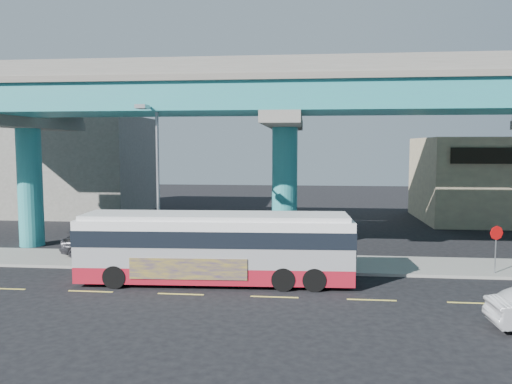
# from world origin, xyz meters

# --- Properties ---
(ground) EXTENTS (120.00, 120.00, 0.00)m
(ground) POSITION_xyz_m (0.00, 0.00, 0.00)
(ground) COLOR black
(ground) RESTS_ON ground
(sidewalk) EXTENTS (70.00, 4.00, 0.15)m
(sidewalk) POSITION_xyz_m (0.00, 5.50, 0.07)
(sidewalk) COLOR gray
(sidewalk) RESTS_ON ground
(lane_markings) EXTENTS (58.00, 0.12, 0.01)m
(lane_markings) POSITION_xyz_m (-0.00, -0.30, 0.01)
(lane_markings) COLOR #D8C64C
(lane_markings) RESTS_ON ground
(viaduct) EXTENTS (52.00, 12.40, 11.70)m
(viaduct) POSITION_xyz_m (-0.00, 9.11, 9.14)
(viaduct) COLOR teal
(viaduct) RESTS_ON ground
(building_beige) EXTENTS (14.00, 10.23, 7.00)m
(building_beige) POSITION_xyz_m (18.00, 22.98, 3.51)
(building_beige) COLOR tan
(building_beige) RESTS_ON ground
(building_concrete) EXTENTS (12.00, 10.00, 9.00)m
(building_concrete) POSITION_xyz_m (-20.00, 24.00, 4.50)
(building_concrete) COLOR gray
(building_concrete) RESTS_ON ground
(transit_bus) EXTENTS (12.63, 3.28, 3.21)m
(transit_bus) POSITION_xyz_m (-2.82, 1.67, 1.76)
(transit_bus) COLOR maroon
(transit_bus) RESTS_ON ground
(parked_car) EXTENTS (2.47, 4.53, 1.44)m
(parked_car) POSITION_xyz_m (-10.13, 5.71, 0.87)
(parked_car) COLOR #313136
(parked_car) RESTS_ON sidewalk
(street_lamp) EXTENTS (0.50, 2.65, 8.22)m
(street_lamp) POSITION_xyz_m (-6.22, 3.43, 5.46)
(street_lamp) COLOR gray
(street_lamp) RESTS_ON sidewalk
(stop_sign) EXTENTS (0.68, 0.22, 2.32)m
(stop_sign) POSITION_xyz_m (10.44, 4.18, 1.80)
(stop_sign) COLOR gray
(stop_sign) RESTS_ON sidewalk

